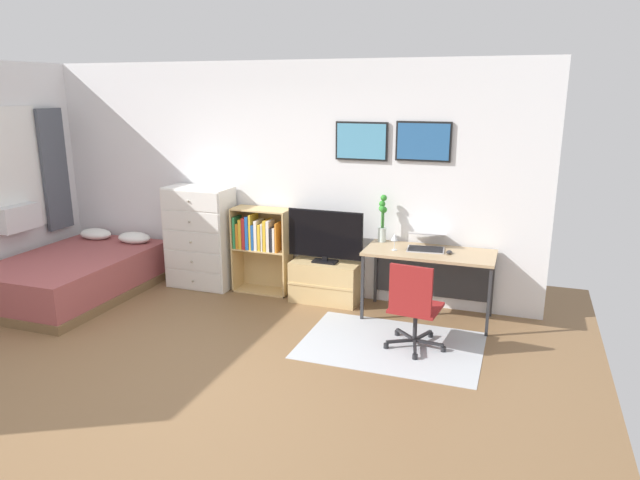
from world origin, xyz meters
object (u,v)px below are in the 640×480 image
object	(u,v)px
bed	(76,275)
bamboo_vase	(383,219)
tv_stand	(326,281)
television	(325,237)
office_chair	(413,304)
bookshelf	(260,241)
dresser	(200,237)
wine_glass	(395,238)
desk	(430,261)
laptop	(426,242)
computer_mouse	(449,252)

from	to	relation	value
bed	bamboo_vase	world-z (taller)	bamboo_vase
bed	tv_stand	bearing A→B (deg)	15.43
bed	television	xyz separation A→B (m)	(2.86, 0.79, 0.53)
tv_stand	television	distance (m)	0.54
office_chair	bed	bearing A→B (deg)	-175.86
bookshelf	dresser	bearing A→B (deg)	-175.66
wine_glass	bookshelf	bearing A→B (deg)	172.12
bookshelf	desk	xyz separation A→B (m)	(2.04, -0.07, -0.02)
laptop	bookshelf	bearing A→B (deg)	172.71
dresser	office_chair	distance (m)	2.97
desk	wine_glass	bearing A→B (deg)	-156.08
bamboo_vase	dresser	bearing A→B (deg)	-176.87
computer_mouse	bamboo_vase	bearing A→B (deg)	162.92
television	office_chair	size ratio (longest dim) A/B	1.02
tv_stand	computer_mouse	bearing A→B (deg)	-5.26
bookshelf	wine_glass	world-z (taller)	bookshelf
tv_stand	bamboo_vase	distance (m)	0.99
dresser	tv_stand	world-z (taller)	dresser
bookshelf	tv_stand	world-z (taller)	bookshelf
bookshelf	wine_glass	distance (m)	1.71
office_chair	computer_mouse	world-z (taller)	office_chair
office_chair	bamboo_vase	xyz separation A→B (m)	(-0.57, 1.06, 0.55)
tv_stand	computer_mouse	world-z (taller)	computer_mouse
tv_stand	laptop	xyz separation A→B (m)	(1.13, 0.00, 0.57)
office_chair	wine_glass	bearing A→B (deg)	121.37
bamboo_vase	wine_glass	xyz separation A→B (m)	(0.21, -0.30, -0.13)
dresser	bamboo_vase	bearing A→B (deg)	3.13
office_chair	computer_mouse	size ratio (longest dim) A/B	8.27
tv_stand	dresser	bearing A→B (deg)	-179.47
bed	office_chair	world-z (taller)	office_chair
dresser	office_chair	bearing A→B (deg)	-18.48
television	office_chair	bearing A→B (deg)	-38.08
bed	laptop	bearing A→B (deg)	11.11
bed	wine_glass	xyz separation A→B (m)	(3.69, 0.63, 0.63)
bookshelf	office_chair	world-z (taller)	bookshelf
tv_stand	laptop	bearing A→B (deg)	0.21
tv_stand	wine_glass	size ratio (longest dim) A/B	4.34
computer_mouse	bamboo_vase	distance (m)	0.84
bed	bamboo_vase	distance (m)	3.68
tv_stand	bamboo_vase	bearing A→B (deg)	9.81
dresser	wine_glass	size ratio (longest dim) A/B	6.90
bed	television	world-z (taller)	television
bed	wine_glass	bearing A→B (deg)	9.14
dresser	desk	world-z (taller)	dresser
desk	computer_mouse	xyz separation A→B (m)	(0.20, -0.10, 0.15)
laptop	bamboo_vase	world-z (taller)	bamboo_vase
computer_mouse	wine_glass	xyz separation A→B (m)	(-0.56, -0.06, 0.12)
television	bamboo_vase	xyz separation A→B (m)	(0.62, 0.13, 0.23)
desk	office_chair	size ratio (longest dim) A/B	1.56
bed	dresser	world-z (taller)	dresser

